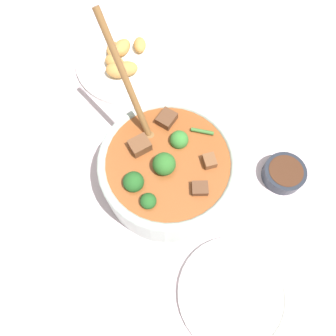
% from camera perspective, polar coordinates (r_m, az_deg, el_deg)
% --- Properties ---
extents(ground_plane, '(4.00, 4.00, 0.00)m').
position_cam_1_polar(ground_plane, '(0.70, -0.00, -2.33)').
color(ground_plane, silver).
extents(stew_bowl, '(0.26, 0.30, 0.30)m').
position_cam_1_polar(stew_bowl, '(0.64, -0.05, -0.24)').
color(stew_bowl, '#B2C6BC').
rests_on(stew_bowl, ground_plane).
extents(condiment_bowl, '(0.09, 0.09, 0.03)m').
position_cam_1_polar(condiment_bowl, '(0.73, 19.56, -0.85)').
color(condiment_bowl, '#232833').
rests_on(condiment_bowl, ground_plane).
extents(empty_plate, '(0.21, 0.21, 0.02)m').
position_cam_1_polar(empty_plate, '(0.66, 11.44, -20.68)').
color(empty_plate, white).
rests_on(empty_plate, ground_plane).
extents(food_plate, '(0.26, 0.26, 0.05)m').
position_cam_1_polar(food_plate, '(0.86, -7.32, 18.06)').
color(food_plate, white).
rests_on(food_plate, ground_plane).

